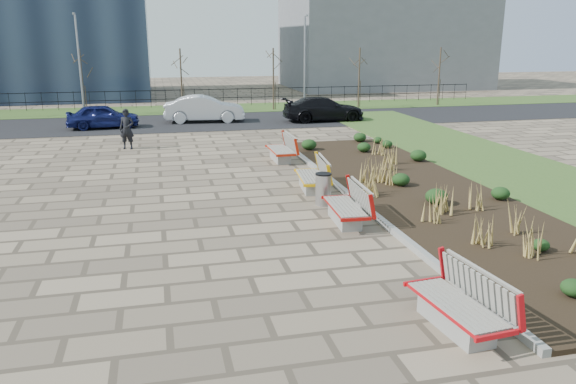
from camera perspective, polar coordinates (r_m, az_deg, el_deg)
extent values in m
plane|color=#87755D|center=(11.61, -3.88, -8.61)|extent=(120.00, 120.00, 0.00)
cube|color=black|center=(18.00, 13.40, -0.03)|extent=(4.50, 18.00, 0.10)
cube|color=gray|center=(17.09, 6.38, -0.43)|extent=(0.16, 18.00, 0.15)
cube|color=#33511E|center=(20.54, 25.36, 0.69)|extent=(5.00, 38.00, 0.04)
cube|color=#33511E|center=(38.80, -10.74, 8.24)|extent=(80.00, 5.00, 0.04)
cube|color=black|center=(32.86, -10.22, 6.97)|extent=(80.00, 7.00, 0.02)
cylinder|color=#B2B2B7|center=(16.30, 3.60, 0.26)|extent=(0.45, 0.45, 0.92)
imported|color=black|center=(25.46, -16.05, 6.16)|extent=(0.72, 0.57, 1.75)
imported|color=#121852|center=(31.72, -18.29, 7.32)|extent=(3.85, 1.83, 1.27)
imported|color=silver|center=(32.78, -8.49, 8.36)|extent=(4.65, 1.99, 1.49)
imported|color=black|center=(32.90, 3.64, 8.42)|extent=(4.76, 2.01, 1.37)
cube|color=slate|center=(56.77, 9.61, 15.54)|extent=(18.00, 12.00, 10.00)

